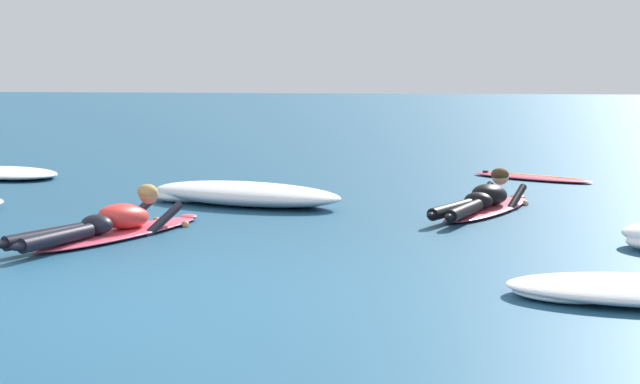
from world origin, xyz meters
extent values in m
plane|color=navy|center=(0.00, 10.00, 0.00)|extent=(120.00, 120.00, 0.00)
ellipsoid|color=#E54C66|center=(-1.26, 2.34, 0.04)|extent=(1.26, 2.33, 0.07)
ellipsoid|color=#E54C66|center=(-0.91, 3.37, 0.05)|extent=(0.25, 0.25, 0.06)
ellipsoid|color=red|center=(-1.25, 2.39, 0.20)|extent=(0.59, 0.75, 0.34)
ellipsoid|color=black|center=(-1.37, 2.03, 0.17)|extent=(0.41, 0.38, 0.20)
cylinder|color=black|center=(-1.64, 1.50, 0.14)|extent=(0.47, 0.86, 0.14)
ellipsoid|color=black|center=(-1.81, 1.09, 0.14)|extent=(0.17, 0.24, 0.08)
cylinder|color=black|center=(-1.49, 1.44, 0.14)|extent=(0.37, 0.88, 0.14)
ellipsoid|color=black|center=(-1.61, 1.02, 0.14)|extent=(0.17, 0.24, 0.08)
cylinder|color=black|center=(-1.34, 2.80, 0.12)|extent=(0.28, 0.60, 0.34)
sphere|color=tan|center=(-1.21, 3.17, 0.02)|extent=(0.09, 0.09, 0.09)
cylinder|color=black|center=(-0.93, 2.64, 0.12)|extent=(0.28, 0.60, 0.34)
sphere|color=tan|center=(-0.81, 2.99, 0.02)|extent=(0.09, 0.09, 0.09)
sphere|color=tan|center=(-1.12, 2.75, 0.38)|extent=(0.21, 0.21, 0.21)
ellipsoid|color=#AD894C|center=(-1.13, 2.74, 0.41)|extent=(0.27, 0.26, 0.16)
ellipsoid|color=#E54C66|center=(2.41, 4.71, 0.04)|extent=(1.32, 2.35, 0.07)
ellipsoid|color=#E54C66|center=(2.80, 5.74, 0.05)|extent=(0.25, 0.26, 0.06)
ellipsoid|color=black|center=(2.43, 4.76, 0.20)|extent=(0.59, 0.72, 0.34)
ellipsoid|color=black|center=(2.30, 4.42, 0.17)|extent=(0.42, 0.38, 0.20)
cylinder|color=black|center=(2.01, 3.88, 0.14)|extent=(0.50, 0.89, 0.14)
ellipsoid|color=black|center=(1.83, 3.46, 0.14)|extent=(0.17, 0.24, 0.08)
cylinder|color=black|center=(2.16, 3.82, 0.14)|extent=(0.40, 0.91, 0.14)
ellipsoid|color=black|center=(2.02, 3.39, 0.14)|extent=(0.17, 0.24, 0.08)
cylinder|color=black|center=(2.34, 5.16, 0.12)|extent=(0.29, 0.57, 0.33)
sphere|color=tan|center=(2.47, 5.51, 0.02)|extent=(0.09, 0.09, 0.09)
cylinder|color=black|center=(2.75, 4.98, 0.12)|extent=(0.29, 0.57, 0.33)
sphere|color=tan|center=(2.87, 5.32, 0.02)|extent=(0.09, 0.09, 0.09)
sphere|color=tan|center=(2.56, 5.10, 0.38)|extent=(0.21, 0.21, 0.21)
ellipsoid|color=#47331E|center=(2.55, 5.08, 0.41)|extent=(0.28, 0.26, 0.16)
ellipsoid|color=#E54C66|center=(3.07, 8.12, 0.04)|extent=(2.00, 1.41, 0.07)
cube|color=yellow|center=(3.07, 8.12, 0.07)|extent=(1.50, 0.83, 0.01)
cone|color=black|center=(2.36, 8.51, 0.01)|extent=(0.14, 0.14, 0.16)
ellipsoid|color=white|center=(2.96, 0.59, 0.04)|extent=(0.80, 0.58, 0.09)
ellipsoid|color=white|center=(-5.19, 6.75, 0.08)|extent=(2.25, 1.77, 0.16)
ellipsoid|color=white|center=(-4.66, 6.75, 0.05)|extent=(0.84, 0.75, 0.11)
ellipsoid|color=white|center=(-0.62, 4.68, 0.14)|extent=(2.81, 1.64, 0.28)
ellipsoid|color=white|center=(0.06, 4.67, 0.10)|extent=(1.07, 0.96, 0.20)
ellipsoid|color=white|center=(-1.41, 4.78, 0.08)|extent=(1.00, 0.61, 0.16)
camera|label=1|loc=(2.42, -5.84, 1.64)|focal=48.82mm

